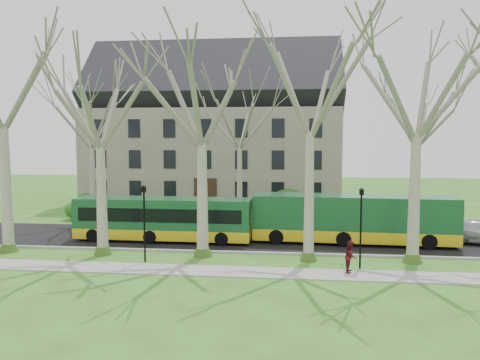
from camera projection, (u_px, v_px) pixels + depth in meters
name	position (u px, v px, depth m)	size (l,w,h in m)	color
ground	(251.00, 260.00, 26.99)	(120.00, 120.00, 0.00)	#37691E
sidewalk	(247.00, 272.00, 24.51)	(70.00, 2.00, 0.06)	gray
road	(258.00, 239.00, 32.44)	(80.00, 8.00, 0.06)	black
curb	(253.00, 253.00, 28.47)	(80.00, 0.25, 0.14)	#A5A39E
building	(215.00, 129.00, 50.70)	(26.50, 12.20, 16.00)	gray
tree_row_verge	(252.00, 139.00, 26.67)	(49.00, 7.00, 14.00)	gray
tree_row_far	(247.00, 151.00, 37.50)	(33.00, 7.00, 12.00)	gray
lamp_row	(250.00, 219.00, 25.78)	(36.22, 0.22, 4.30)	black
hedges	(212.00, 207.00, 41.27)	(30.60, 8.60, 2.00)	#194E16
bus_lead	(164.00, 218.00, 31.95)	(12.02, 2.50, 3.01)	#16502A
bus_follow	(353.00, 218.00, 31.17)	(13.16, 2.74, 3.29)	#16502A
pedestrian_b	(351.00, 256.00, 24.36)	(0.80, 0.62, 1.64)	#4F1217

